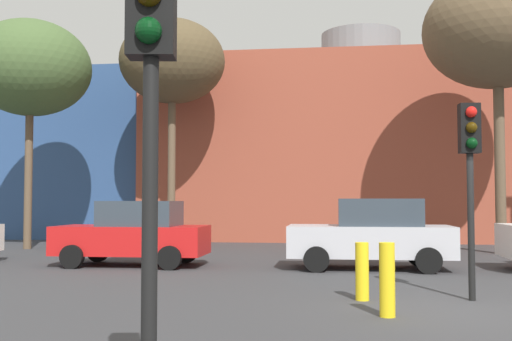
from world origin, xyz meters
TOP-DOWN VIEW (x-y plane):
  - ground_plane at (0.00, 0.00)m, footprint 200.00×200.00m
  - building_backdrop at (-0.51, 21.10)m, footprint 38.04×11.14m
  - parked_car_1 at (-7.39, 5.98)m, footprint 4.09×2.01m
  - parked_car_2 at (-0.95, 5.98)m, footprint 4.23×2.07m
  - traffic_light_near_left at (-3.31, -5.93)m, footprint 0.39×0.38m
  - traffic_light_island at (0.50, 1.05)m, footprint 0.37×0.37m
  - bare_tree_0 at (3.63, 11.14)m, footprint 5.00×5.00m
  - bare_tree_1 at (-13.20, 11.15)m, footprint 4.49×4.49m
  - bare_tree_2 at (-8.24, 13.02)m, footprint 4.16×4.16m
  - bollard_yellow_1 at (-1.45, 0.84)m, footprint 0.24×0.24m
  - bollard_yellow_2 at (-1.14, -0.70)m, footprint 0.24×0.24m

SIDE VIEW (x-z plane):
  - ground_plane at x=0.00m, z-range 0.00..0.00m
  - bollard_yellow_1 at x=-1.45m, z-range 0.00..1.03m
  - bollard_yellow_2 at x=-1.14m, z-range 0.00..1.14m
  - parked_car_1 at x=-7.39m, z-range 0.00..1.77m
  - parked_car_2 at x=-0.95m, z-range -0.01..1.83m
  - traffic_light_island at x=0.50m, z-range 0.84..4.38m
  - traffic_light_near_left at x=-3.31m, z-range 0.89..4.65m
  - building_backdrop at x=-0.51m, z-range -1.02..9.28m
  - bare_tree_1 at x=-13.20m, z-range 2.45..11.00m
  - bare_tree_2 at x=-8.24m, z-range 2.77..11.72m
  - bare_tree_0 at x=3.63m, z-range 2.77..12.38m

